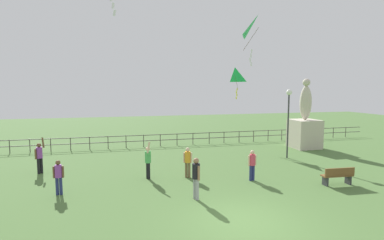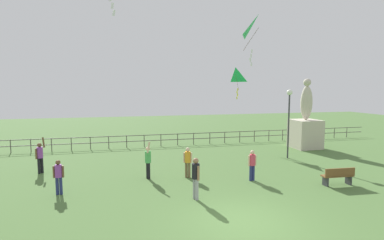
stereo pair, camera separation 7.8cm
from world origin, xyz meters
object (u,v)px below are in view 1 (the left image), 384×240
person_2 (148,160)px  person_4 (252,163)px  statue_monument (305,127)px  person_1 (188,160)px  kite_5 (258,29)px  person_0 (39,156)px  person_3 (58,175)px  kite_3 (235,76)px  park_bench (338,175)px  lamppost (289,108)px  person_5 (196,176)px

person_2 → person_4: (4.90, -1.55, -0.09)m
statue_monument → person_1: (-10.39, -5.27, -0.67)m
kite_5 → person_2: bearing=178.0°
person_0 → person_3: person_0 is taller
kite_3 → park_bench: bearing=-85.4°
person_1 → person_2: 1.99m
lamppost → person_0: bearing=179.6°
person_5 → kite_3: (6.01, 10.64, 4.48)m
park_bench → person_3: person_3 is taller
lamppost → kite_5: size_ratio=1.76×
person_3 → kite_3: 15.15m
person_1 → person_4: (2.94, -1.26, -0.02)m
statue_monument → lamppost: 4.47m
person_0 → kite_3: bearing=20.9°
lamppost → person_4: lamppost is taller
park_bench → person_4: (-3.56, 1.65, 0.40)m
person_5 → kite_5: (4.14, 3.08, 6.58)m
person_0 → person_3: bearing=-67.2°
person_0 → person_3: (1.56, -3.72, -0.10)m
person_1 → person_4: person_1 is taller
statue_monument → person_4: statue_monument is taller
person_3 → park_bench: bearing=-8.6°
park_bench → person_5: person_5 is taller
kite_3 → person_0: bearing=-159.1°
person_4 → person_1: bearing=156.7°
lamppost → kite_3: (-1.61, 5.09, 2.24)m
park_bench → person_5: 6.89m
person_3 → person_5: size_ratio=0.87×
person_3 → kite_5: size_ratio=0.59×
person_0 → person_2: person_0 is taller
person_3 → person_5: bearing=-19.5°
statue_monument → kite_3: bearing=153.4°
person_0 → kite_5: bearing=-13.0°
person_0 → kite_3: size_ratio=0.78×
person_2 → kite_5: 8.75m
person_0 → lamppost: bearing=-0.4°
lamppost → person_5: 9.69m
person_4 → kite_5: bearing=58.4°
park_bench → person_1: person_1 is taller
lamppost → kite_5: 6.09m
person_5 → kite_3: size_ratio=0.70×
park_bench → person_5: size_ratio=0.89×
kite_3 → person_4: bearing=-106.9°
person_2 → kite_3: (7.61, 7.36, 4.51)m
person_4 → person_3: bearing=178.6°
person_2 → person_3: 4.13m
person_2 → person_4: 5.14m
person_4 → person_0: bearing=159.3°
statue_monument → lamppost: bearing=-139.2°
statue_monument → kite_3: size_ratio=2.13×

